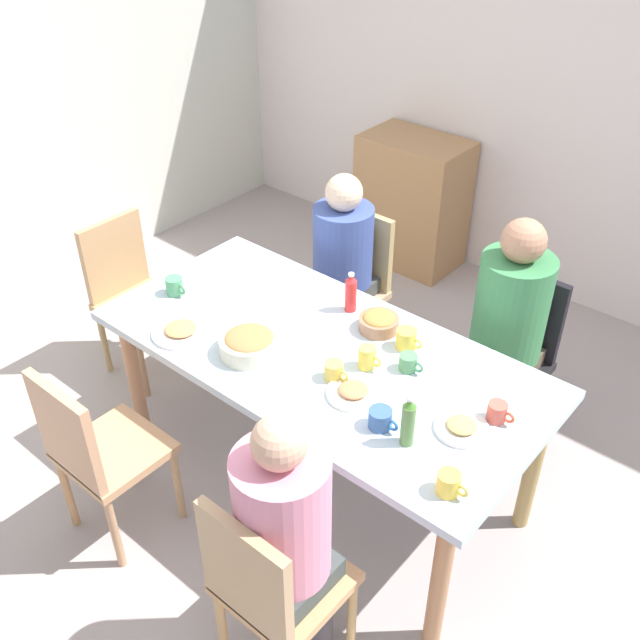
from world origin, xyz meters
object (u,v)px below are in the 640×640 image
object	(u,v)px
cup_3	(175,286)
cup_4	(367,357)
chair_2	(269,585)
plate_1	(181,331)
cup_0	(407,339)
side_cabinet	(412,202)
bottle_0	(408,422)
chair_0	(351,280)
person_3	(509,318)
cup_2	(334,371)
chair_3	(510,350)
bowl_1	(249,343)
chair_1	(130,289)
bowl_0	(379,322)
person_2	(285,527)
cup_6	(449,483)
chair_4	(95,449)
plate_2	(353,392)
cup_5	(381,419)
bottle_1	(351,293)
cup_7	(498,412)
person_0	(341,256)
dining_table	(320,364)
plate_0	(462,427)
cup_1	(409,363)

from	to	relation	value
cup_3	cup_4	distance (m)	1.04
chair_2	cup_3	size ratio (longest dim) A/B	7.64
plate_1	cup_0	bearing A→B (deg)	34.29
side_cabinet	bottle_0	bearing A→B (deg)	-56.76
chair_0	person_3	size ratio (longest dim) A/B	0.72
cup_2	cup_4	size ratio (longest dim) A/B	1.04
chair_3	cup_2	xyz separation A→B (m)	(-0.32, -0.96, 0.30)
chair_3	person_3	bearing A→B (deg)	-90.00
cup_2	cup_4	xyz separation A→B (m)	(0.06, 0.15, 0.01)
bowl_1	cup_2	bearing A→B (deg)	14.27
chair_1	bowl_0	distance (m)	1.53
person_2	side_cabinet	world-z (taller)	person_2
chair_3	bowl_1	distance (m)	1.31
cup_2	cup_6	distance (m)	0.70
chair_4	plate_2	distance (m)	1.09
cup_6	cup_5	bearing A→B (deg)	163.40
chair_1	chair_2	xyz separation A→B (m)	(1.85, -0.85, 0.00)
chair_0	person_2	size ratio (longest dim) A/B	0.74
chair_0	bowl_0	bearing A→B (deg)	-43.86
cup_0	cup_3	bearing A→B (deg)	-161.48
person_3	chair_4	size ratio (longest dim) A/B	1.39
bottle_1	cup_3	bearing A→B (deg)	-149.16
plate_1	cup_5	xyz separation A→B (m)	(1.01, 0.09, 0.02)
bowl_0	cup_7	distance (m)	0.71
person_0	bowl_1	world-z (taller)	person_0
cup_5	chair_0	bearing A→B (deg)	132.24
bowl_1	side_cabinet	size ratio (longest dim) A/B	0.29
bowl_1	cup_2	world-z (taller)	bowl_1
bottle_1	chair_0	bearing A→B (deg)	127.36
cup_0	dining_table	bearing A→B (deg)	-138.41
plate_1	chair_3	bearing A→B (deg)	48.44
person_0	bottle_1	size ratio (longest dim) A/B	5.95
dining_table	cup_7	xyz separation A→B (m)	(0.79, 0.09, 0.12)
chair_3	cup_6	distance (m)	1.26
dining_table	chair_4	xyz separation A→B (m)	(-0.49, -0.85, -0.18)
plate_0	cup_0	size ratio (longest dim) A/B	1.65
cup_4	bottle_0	world-z (taller)	bottle_0
cup_0	plate_0	bearing A→B (deg)	-32.54
person_3	cup_6	world-z (taller)	person_3
cup_3	bottle_0	size ratio (longest dim) A/B	0.54
cup_1	cup_3	xyz separation A→B (m)	(-1.17, -0.24, 0.01)
cup_0	person_0	bearing A→B (deg)	146.10
dining_table	plate_1	size ratio (longest dim) A/B	7.59
person_2	cup_3	distance (m)	1.44
bowl_1	cup_6	distance (m)	1.05
chair_3	chair_4	distance (m)	1.96
chair_0	chair_2	bearing A→B (deg)	-59.97
plate_2	chair_1	bearing A→B (deg)	175.11
person_0	cup_5	size ratio (longest dim) A/B	9.38
side_cabinet	dining_table	bearing A→B (deg)	-66.78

